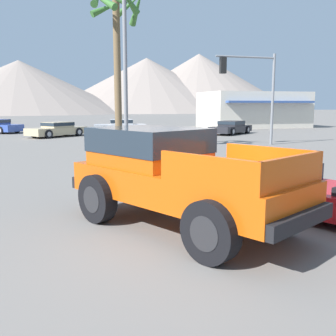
{
  "coord_description": "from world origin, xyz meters",
  "views": [
    {
      "loc": [
        -2.65,
        -6.71,
        2.36
      ],
      "look_at": [
        -0.31,
        1.26,
        1.02
      ],
      "focal_mm": 42.0,
      "sensor_mm": 36.0,
      "label": 1
    }
  ],
  "objects": [
    {
      "name": "parked_car_tan",
      "position": [
        -2.33,
        23.91,
        0.56
      ],
      "size": [
        4.62,
        4.09,
        1.09
      ],
      "rotation": [
        0.0,
        0.0,
        2.22
      ],
      "color": "tan",
      "rests_on": "ground_plane"
    },
    {
      "name": "storefront_building",
      "position": [
        18.0,
        31.41,
        1.85
      ],
      "size": [
        10.46,
        7.31,
        3.69
      ],
      "color": "beige",
      "rests_on": "ground_plane"
    },
    {
      "name": "orange_pickup_truck",
      "position": [
        -0.47,
        0.57,
        1.09
      ],
      "size": [
        3.95,
        5.28,
        1.9
      ],
      "rotation": [
        0.0,
        0.0,
        0.49
      ],
      "color": "#CC4C0C",
      "rests_on": "ground_plane"
    },
    {
      "name": "parked_car_silver",
      "position": [
        2.93,
        26.71,
        0.59
      ],
      "size": [
        4.54,
        2.28,
        1.15
      ],
      "rotation": [
        0.0,
        0.0,
        1.45
      ],
      "color": "#B7BABF",
      "rests_on": "ground_plane"
    },
    {
      "name": "traffic_light_main",
      "position": [
        8.49,
        14.23,
        3.73
      ],
      "size": [
        3.77,
        0.38,
        5.31
      ],
      "rotation": [
        0.0,
        0.0,
        3.14
      ],
      "color": "slate",
      "rests_on": "ground_plane"
    },
    {
      "name": "street_lamp_post",
      "position": [
        -0.18,
        6.88,
        5.22
      ],
      "size": [
        0.9,
        0.24,
        8.84
      ],
      "color": "slate",
      "rests_on": "ground_plane"
    },
    {
      "name": "distant_mountain_range",
      "position": [
        25.92,
        123.6,
        9.01
      ],
      "size": [
        125.59,
        77.08,
        20.04
      ],
      "color": "gray",
      "rests_on": "ground_plane"
    },
    {
      "name": "ground_plane",
      "position": [
        0.0,
        0.0,
        0.0
      ],
      "size": [
        320.0,
        320.0,
        0.0
      ],
      "primitive_type": "plane",
      "color": "slate"
    },
    {
      "name": "parked_car_dark",
      "position": [
        11.32,
        22.66,
        0.56
      ],
      "size": [
        4.64,
        4.19,
        1.08
      ],
      "rotation": [
        0.0,
        0.0,
        2.24
      ],
      "color": "#232328",
      "rests_on": "ground_plane"
    },
    {
      "name": "red_convertible_car",
      "position": [
        2.82,
        0.08,
        0.42
      ],
      "size": [
        3.5,
        4.67,
        1.04
      ],
      "rotation": [
        0.0,
        0.0,
        0.45
      ],
      "color": "red",
      "rests_on": "ground_plane"
    },
    {
      "name": "palm_tree_tall",
      "position": [
        0.64,
        13.59,
        6.04
      ],
      "size": [
        3.01,
        2.96,
        8.04
      ],
      "color": "brown",
      "rests_on": "ground_plane"
    }
  ]
}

